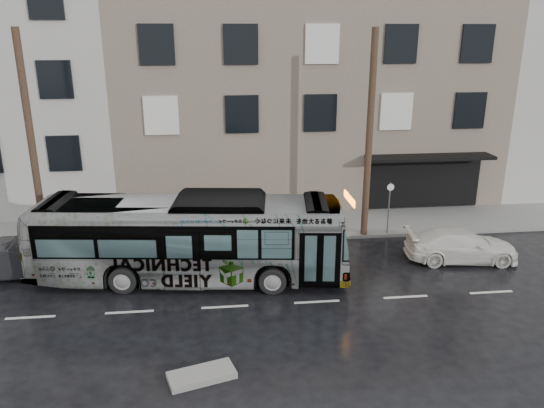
{
  "coord_description": "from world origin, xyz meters",
  "views": [
    {
      "loc": [
        -0.18,
        -18.71,
        9.01
      ],
      "look_at": [
        2.18,
        2.5,
        2.0
      ],
      "focal_mm": 35.0,
      "sensor_mm": 36.0,
      "label": 1
    }
  ],
  "objects": [
    {
      "name": "sign_post",
      "position": [
        7.6,
        3.3,
        1.35
      ],
      "size": [
        0.06,
        0.06,
        2.4
      ],
      "primitive_type": "cylinder",
      "color": "slate",
      "rests_on": "sidewalk"
    },
    {
      "name": "ground",
      "position": [
        0.0,
        0.0,
        0.0
      ],
      "size": [
        120.0,
        120.0,
        0.0
      ],
      "primitive_type": "plane",
      "color": "black",
      "rests_on": "ground"
    },
    {
      "name": "bus",
      "position": [
        -1.19,
        -0.15,
        1.63
      ],
      "size": [
        11.97,
        4.13,
        3.27
      ],
      "primitive_type": "imported",
      "rotation": [
        0.0,
        0.0,
        1.45
      ],
      "color": "#B2B2B2",
      "rests_on": "ground"
    },
    {
      "name": "building_taupe",
      "position": [
        5.0,
        12.7,
        5.5
      ],
      "size": [
        20.0,
        12.0,
        11.0
      ],
      "primitive_type": "cube",
      "color": "#746459",
      "rests_on": "ground"
    },
    {
      "name": "slush_pile",
      "position": [
        -0.73,
        -6.34,
        0.09
      ],
      "size": [
        1.95,
        1.28,
        0.18
      ],
      "primitive_type": "cube",
      "rotation": [
        0.0,
        0.0,
        0.29
      ],
      "color": "gray",
      "rests_on": "ground"
    },
    {
      "name": "utility_pole_front",
      "position": [
        6.5,
        3.3,
        4.65
      ],
      "size": [
        0.3,
        0.3,
        9.0
      ],
      "primitive_type": "cylinder",
      "color": "#513A28",
      "rests_on": "sidewalk"
    },
    {
      "name": "white_sedan",
      "position": [
        9.73,
        0.35,
        0.65
      ],
      "size": [
        4.69,
        2.35,
        1.31
      ],
      "primitive_type": "imported",
      "rotation": [
        0.0,
        0.0,
        1.45
      ],
      "color": "white",
      "rests_on": "ground"
    },
    {
      "name": "utility_pole_rear",
      "position": [
        -7.5,
        3.3,
        4.65
      ],
      "size": [
        0.3,
        0.3,
        9.0
      ],
      "primitive_type": "cylinder",
      "color": "#513A28",
      "rests_on": "sidewalk"
    },
    {
      "name": "sidewalk",
      "position": [
        0.0,
        4.9,
        0.07
      ],
      "size": [
        90.0,
        3.6,
        0.15
      ],
      "primitive_type": "cube",
      "color": "gray",
      "rests_on": "ground"
    },
    {
      "name": "dark_sedan",
      "position": [
        -7.82,
        0.77,
        0.7
      ],
      "size": [
        4.35,
        1.75,
        1.4
      ],
      "primitive_type": "imported",
      "rotation": [
        0.0,
        0.0,
        1.63
      ],
      "color": "black",
      "rests_on": "ground"
    }
  ]
}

